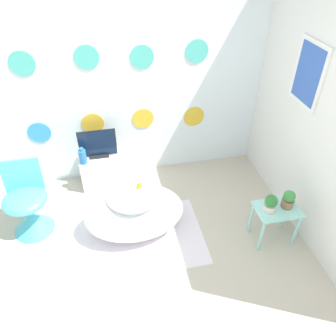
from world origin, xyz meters
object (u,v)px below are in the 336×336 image
at_px(chair, 29,210).
at_px(vase, 83,156).
at_px(tv, 98,145).
at_px(bathtub, 134,213).
at_px(potted_plant_left, 271,203).
at_px(potted_plant_right, 288,199).

distance_m(chair, vase, 0.81).
xyz_separation_m(chair, vase, (0.59, 0.51, 0.24)).
height_order(tv, vase, tv).
relative_size(tv, vase, 2.11).
bearing_deg(bathtub, vase, 122.07).
height_order(chair, tv, chair).
xyz_separation_m(tv, potted_plant_left, (1.57, -1.26, -0.06)).
bearing_deg(chair, tv, 38.49).
distance_m(vase, potted_plant_left, 2.10).
bearing_deg(chair, potted_plant_right, -14.06).
height_order(bathtub, potted_plant_left, potted_plant_left).
bearing_deg(tv, potted_plant_left, -38.69).
height_order(bathtub, chair, chair).
bearing_deg(bathtub, potted_plant_right, -14.42).
relative_size(bathtub, tv, 2.35).
bearing_deg(potted_plant_right, vase, 149.58).
bearing_deg(vase, potted_plant_left, -33.36).
relative_size(tv, potted_plant_right, 2.24).
height_order(potted_plant_left, potted_plant_right, potted_plant_right).
distance_m(chair, potted_plant_right, 2.63).
distance_m(vase, potted_plant_right, 2.26).
distance_m(chair, potted_plant_left, 2.45).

